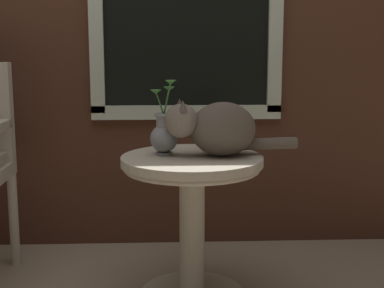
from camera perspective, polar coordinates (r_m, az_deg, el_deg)
name	(u,v)px	position (r m, az deg, el deg)	size (l,w,h in m)	color
wicker_side_table	(192,201)	(2.32, 0.00, -5.66)	(0.57, 0.57, 0.60)	#B2A893
cat	(218,128)	(2.27, 2.57, 1.60)	(0.54, 0.25, 0.23)	brown
pewter_vase_with_ivy	(164,133)	(2.29, -2.80, 1.11)	(0.11, 0.12, 0.30)	gray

